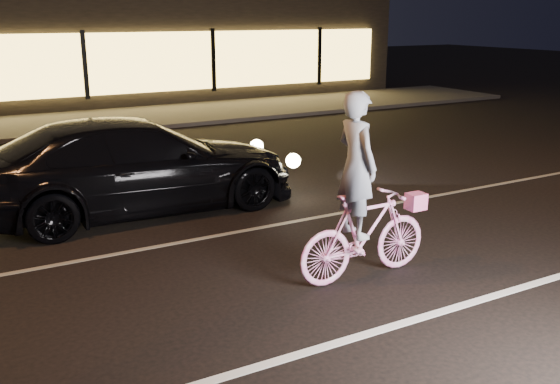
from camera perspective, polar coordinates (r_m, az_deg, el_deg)
ground at (r=8.25m, az=6.63°, el=-6.94°), size 90.00×90.00×0.00m
lane_stripe_near at (r=7.21m, az=13.72°, el=-10.82°), size 60.00×0.12×0.01m
lane_stripe_far at (r=9.82m, az=-0.20°, el=-2.99°), size 60.00×0.10×0.01m
sidewalk at (r=19.89m, az=-15.91°, el=6.31°), size 30.00×4.00×0.12m
storefront at (r=25.51m, az=-19.58°, el=12.75°), size 25.40×8.42×4.20m
cyclist at (r=7.69m, az=7.56°, el=-2.03°), size 1.87×0.64×2.35m
sedan at (r=10.60m, az=-12.94°, el=2.39°), size 5.42×2.23×1.56m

